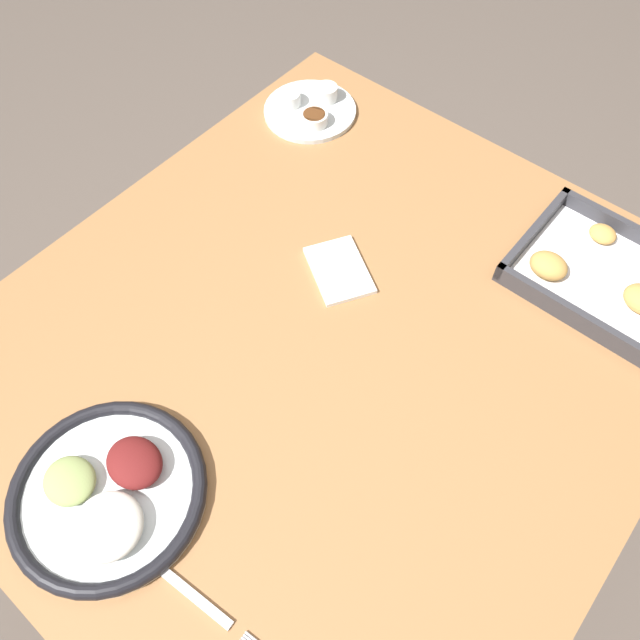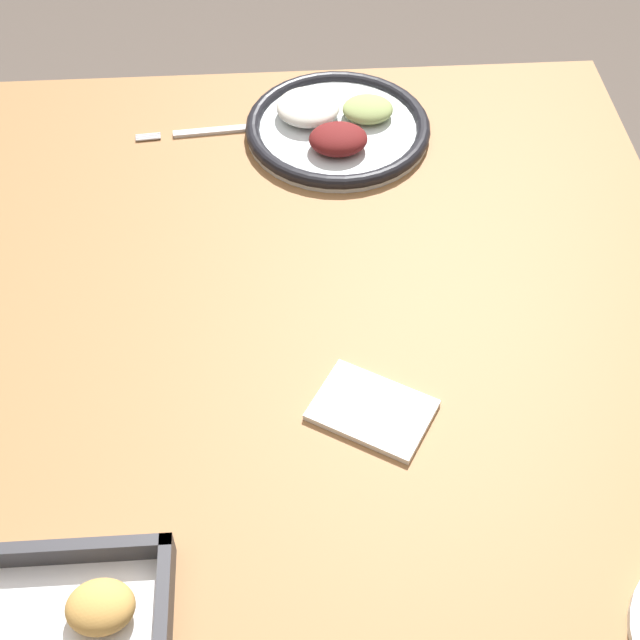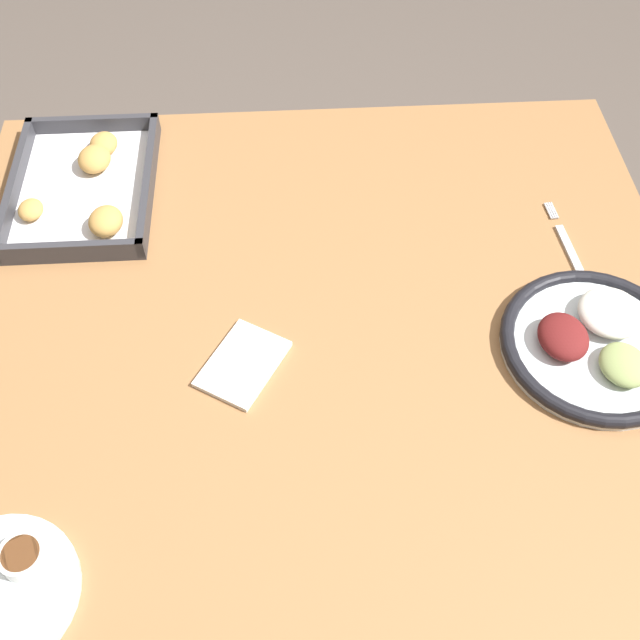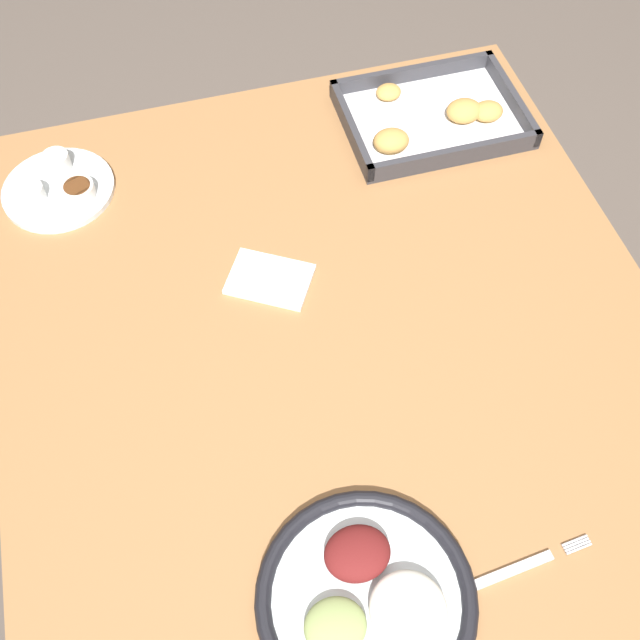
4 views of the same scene
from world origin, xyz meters
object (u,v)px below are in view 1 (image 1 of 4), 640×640
Objects in this scene: fork at (188,592)px; napkin at (339,270)px; dinner_plate at (108,494)px; saucer_plate at (310,108)px; baking_tray at (613,282)px.

fork is 1.46× the size of napkin.
dinner_plate is 0.80m from saucer_plate.
saucer_plate reaches higher than napkin.
saucer_plate is at bearing 111.26° from dinner_plate.
baking_tray reaches higher than fork.
saucer_plate is 0.40m from napkin.
dinner_plate is 1.76× the size of napkin.
baking_tray is at bearing 35.67° from napkin.
saucer_plate is at bearing 137.26° from napkin.
fork is 0.78m from baking_tray.
napkin is at bearing -144.33° from baking_tray.
dinner_plate reaches higher than napkin.
napkin reaches higher than fork.
baking_tray is (0.35, 0.74, 0.00)m from dinner_plate.
napkin is (-0.00, 0.48, -0.01)m from dinner_plate.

